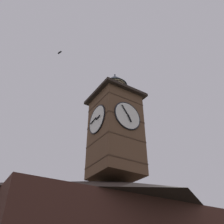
{
  "coord_description": "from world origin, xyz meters",
  "views": [
    {
      "loc": [
        10.07,
        12.65,
        2.05
      ],
      "look_at": [
        1.07,
        -1.42,
        12.95
      ],
      "focal_mm": 38.17,
      "sensor_mm": 36.0,
      "label": 1
    }
  ],
  "objects_px": {
    "pine_tree_behind": "(104,212)",
    "flying_bird_high": "(60,52)",
    "clock_tower": "(115,126)",
    "moon": "(84,191)"
  },
  "relations": [
    {
      "from": "pine_tree_behind",
      "to": "flying_bird_high",
      "type": "distance_m",
      "value": 15.54
    },
    {
      "from": "pine_tree_behind",
      "to": "moon",
      "type": "distance_m",
      "value": 38.76
    },
    {
      "from": "clock_tower",
      "to": "pine_tree_behind",
      "type": "height_order",
      "value": "clock_tower"
    },
    {
      "from": "clock_tower",
      "to": "pine_tree_behind",
      "type": "bearing_deg",
      "value": -113.43
    },
    {
      "from": "flying_bird_high",
      "to": "moon",
      "type": "bearing_deg",
      "value": -120.41
    },
    {
      "from": "pine_tree_behind",
      "to": "clock_tower",
      "type": "bearing_deg",
      "value": 66.57
    },
    {
      "from": "clock_tower",
      "to": "flying_bird_high",
      "type": "relative_size",
      "value": 20.14
    },
    {
      "from": "pine_tree_behind",
      "to": "flying_bird_high",
      "type": "xyz_separation_m",
      "value": [
        7.25,
        3.2,
        13.37
      ]
    },
    {
      "from": "pine_tree_behind",
      "to": "moon",
      "type": "height_order",
      "value": "moon"
    },
    {
      "from": "clock_tower",
      "to": "flying_bird_high",
      "type": "xyz_separation_m",
      "value": [
        4.83,
        -2.39,
        7.93
      ]
    }
  ]
}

